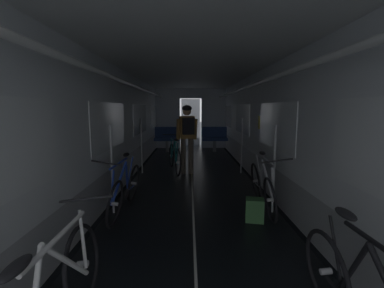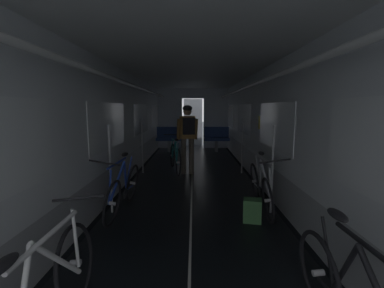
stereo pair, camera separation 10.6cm
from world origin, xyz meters
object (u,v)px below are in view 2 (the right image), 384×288
Objects in this scene: bicycle_blue at (123,189)px; person_cyclist_aisle at (188,132)px; bench_seat_far_left at (169,137)px; bench_seat_far_right at (216,137)px; bicycle_teal_in_aisle at (175,157)px; backpack_on_floor at (252,210)px; bicycle_silver at (261,187)px.

person_cyclist_aisle is at bearing 68.79° from bicycle_blue.
person_cyclist_aisle reaches higher than bench_seat_far_left.
bench_seat_far_right is 0.59× the size of bicycle_teal_in_aisle.
person_cyclist_aisle is 1.04× the size of bicycle_teal_in_aisle.
bicycle_teal_in_aisle is (0.45, -3.19, -0.18)m from bench_seat_far_left.
bench_seat_far_right is 6.33m from backpack_on_floor.
bicycle_blue is 2.84m from bicycle_teal_in_aisle.
bicycle_blue reaches higher than bench_seat_far_right.
bench_seat_far_right is 3.47m from bicycle_teal_in_aisle.
bicycle_teal_in_aisle is at bearing -81.93° from bench_seat_far_left.
bench_seat_far_right is 5.83m from bicycle_silver.
bicycle_silver reaches higher than bicycle_teal_in_aisle.
person_cyclist_aisle is at bearing -37.83° from bicycle_teal_in_aisle.
bicycle_blue is at bearing -176.54° from bicycle_silver.
person_cyclist_aisle is 5.09× the size of backpack_on_floor.
bicycle_silver is at bearing -58.78° from bicycle_teal_in_aisle.
bicycle_blue is at bearing -102.92° from bicycle_teal_in_aisle.
bench_seat_far_left is 1.80m from bench_seat_far_right.
bicycle_teal_in_aisle is at bearing -112.92° from bench_seat_far_right.
bench_seat_far_left is at bearing 180.00° from bench_seat_far_right.
person_cyclist_aisle is at bearing 109.49° from backpack_on_floor.
bicycle_blue is (-0.18, -5.95, -0.19)m from bench_seat_far_left.
bench_seat_far_right is 3.63m from person_cyclist_aisle.
bench_seat_far_left is at bearing 109.38° from bicycle_silver.
bench_seat_far_left is 0.59× the size of bicycle_teal_in_aisle.
bicycle_silver is 4.98× the size of backpack_on_floor.
bicycle_silver reaches higher than bench_seat_far_right.
backpack_on_floor is (-0.24, -0.49, -0.21)m from bicycle_silver.
backpack_on_floor is at bearing -116.33° from bicycle_silver.
person_cyclist_aisle reaches higher than bicycle_blue.
bicycle_silver is (2.23, 0.13, 0.00)m from bicycle_blue.
bicycle_silver is 2.77m from person_cyclist_aisle.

